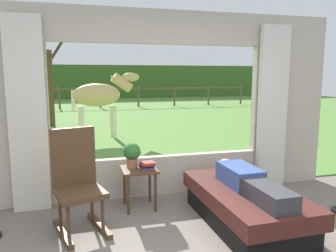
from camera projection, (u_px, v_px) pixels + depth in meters
The scene contains 14 objects.
back_wall_with_window at pixel (159, 107), 4.60m from camera, with size 5.20×0.12×2.55m.
curtain_panel_left at pixel (27, 115), 4.04m from camera, with size 0.44×0.10×2.40m, color silver.
curtain_panel_right at pixel (272, 108), 4.91m from camera, with size 0.44×0.10×2.40m, color silver.
outdoor_pasture_lawn at pixel (103, 112), 15.19m from camera, with size 36.00×21.68×0.02m, color #568438.
distant_hill_ridge at pixel (93, 82), 24.40m from camera, with size 36.00×2.00×2.40m, color #3C6326.
recliner_sofa at pixel (245, 205), 3.78m from camera, with size 0.93×1.72×0.42m.
reclining_person at pixel (248, 181), 3.68m from camera, with size 0.35×1.43×0.22m.
rocking_chair at pixel (77, 181), 3.61m from camera, with size 0.63×0.78×1.12m.
side_table at pixel (139, 176), 4.20m from camera, with size 0.44×0.44×0.52m.
potted_plant at pixel (132, 154), 4.20m from camera, with size 0.22×0.22×0.32m.
book_stack at pixel (147, 166), 4.15m from camera, with size 0.20×0.16×0.09m.
horse at pixel (100, 95), 8.72m from camera, with size 1.82×0.68×1.73m.
pasture_tree at pixel (47, 84), 10.78m from camera, with size 1.32×1.45×3.01m.
pasture_fence_line at pixel (100, 94), 17.07m from camera, with size 16.10×0.10×1.10m.
Camera 1 is at (-1.08, -2.20, 1.69)m, focal length 35.48 mm.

